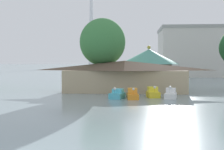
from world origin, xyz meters
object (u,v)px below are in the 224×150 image
pedal_boat_orange (133,95)px  boathouse (125,76)px  pedal_boat_white (171,94)px  shoreline_tree_mid (103,42)px  green_roof_pavilion (149,65)px  pedal_boat_cyan (117,95)px  pedal_boat_yellow (153,93)px  background_building_block (210,52)px

pedal_boat_orange → boathouse: 8.64m
pedal_boat_white → shoreline_tree_mid: 15.77m
shoreline_tree_mid → green_roof_pavilion: bearing=46.5°
pedal_boat_orange → pedal_boat_cyan: bearing=-106.5°
boathouse → pedal_boat_orange: bearing=-81.4°
pedal_boat_cyan → pedal_boat_white: size_ratio=0.91×
boathouse → green_roof_pavilion: (4.46, 10.84, 1.57)m
pedal_boat_white → shoreline_tree_mid: size_ratio=0.25×
pedal_boat_yellow → pedal_boat_white: bearing=58.1°
pedal_boat_yellow → shoreline_tree_mid: size_ratio=0.20×
pedal_boat_orange → pedal_boat_yellow: bearing=119.9°
pedal_boat_yellow → boathouse: size_ratio=0.12×
pedal_boat_orange → pedal_boat_white: bearing=96.1°
shoreline_tree_mid → pedal_boat_orange: bearing=-64.2°
shoreline_tree_mid → background_building_block: background_building_block is taller
pedal_boat_orange → pedal_boat_yellow: (2.79, 1.98, 0.02)m
pedal_boat_orange → background_building_block: background_building_block is taller
pedal_boat_cyan → pedal_boat_orange: size_ratio=1.10×
pedal_boat_cyan → boathouse: bearing=-168.6°
pedal_boat_yellow → background_building_block: 64.55m
shoreline_tree_mid → pedal_boat_white: bearing=-43.0°
pedal_boat_cyan → green_roof_pavilion: green_roof_pavilion is taller
pedal_boat_yellow → boathouse: bearing=-156.5°
pedal_boat_cyan → pedal_boat_orange: bearing=95.9°
boathouse → pedal_boat_yellow: bearing=-57.4°
pedal_boat_orange → shoreline_tree_mid: size_ratio=0.20×
pedal_boat_cyan → pedal_boat_white: 7.09m
pedal_boat_white → pedal_boat_orange: bearing=-66.2°
background_building_block → pedal_boat_white: bearing=-109.5°
pedal_boat_yellow → pedal_boat_white: size_ratio=0.81×
background_building_block → pedal_boat_orange: bearing=-113.3°
pedal_boat_cyan → green_roof_pavilion: size_ratio=0.23×
pedal_boat_orange → shoreline_tree_mid: shoreline_tree_mid is taller
pedal_boat_yellow → shoreline_tree_mid: bearing=-146.4°
pedal_boat_orange → green_roof_pavilion: 19.74m
pedal_boat_cyan → background_building_block: background_building_block is taller
green_roof_pavilion → shoreline_tree_mid: size_ratio=0.97×
boathouse → shoreline_tree_mid: bearing=150.4°
green_roof_pavilion → boathouse: bearing=-112.4°
pedal_boat_white → pedal_boat_yellow: bearing=-100.5°
pedal_boat_yellow → green_roof_pavilion: size_ratio=0.21×
green_roof_pavilion → pedal_boat_white: bearing=-84.2°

